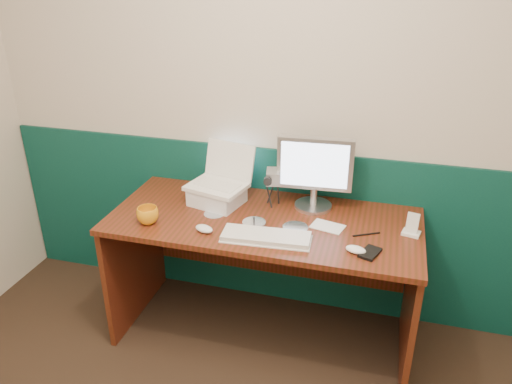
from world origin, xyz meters
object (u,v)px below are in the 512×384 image
(mug, at_px, (148,215))
(camcorder, at_px, (273,189))
(keyboard, at_px, (266,237))
(monitor, at_px, (315,174))
(desk, at_px, (263,279))
(laptop, at_px, (216,167))

(mug, distance_m, camcorder, 0.67)
(keyboard, bearing_deg, monitor, 64.24)
(desk, xyz_separation_m, camcorder, (0.01, 0.17, 0.47))
(monitor, height_order, camcorder, monitor)
(monitor, relative_size, mug, 3.57)
(laptop, height_order, mug, laptop)
(desk, bearing_deg, mug, -160.03)
(desk, height_order, keyboard, keyboard)
(keyboard, bearing_deg, camcorder, 94.87)
(desk, relative_size, monitor, 4.08)
(laptop, distance_m, monitor, 0.52)
(mug, bearing_deg, laptop, 49.18)
(laptop, xyz_separation_m, monitor, (0.51, 0.09, -0.02))
(camcorder, bearing_deg, desk, -104.01)
(keyboard, height_order, camcorder, camcorder)
(monitor, bearing_deg, desk, -142.51)
(laptop, height_order, keyboard, laptop)
(monitor, xyz_separation_m, camcorder, (-0.22, -0.03, -0.10))
(desk, height_order, camcorder, camcorder)
(camcorder, bearing_deg, keyboard, -92.88)
(laptop, xyz_separation_m, camcorder, (0.30, 0.06, -0.12))
(laptop, distance_m, keyboard, 0.51)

